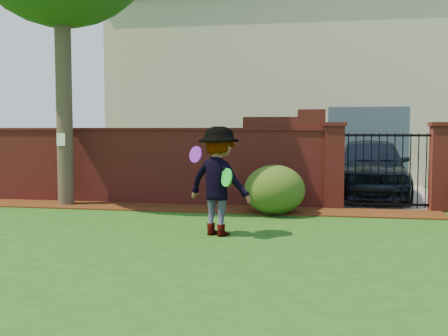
% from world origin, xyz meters
% --- Properties ---
extents(ground, '(80.00, 80.00, 0.01)m').
position_xyz_m(ground, '(0.00, 0.00, -0.01)').
color(ground, '#1B4912').
rests_on(ground, ground).
extents(mulch_bed, '(11.10, 1.08, 0.03)m').
position_xyz_m(mulch_bed, '(-0.95, 3.34, 0.01)').
color(mulch_bed, '#391B0A').
rests_on(mulch_bed, ground).
extents(brick_wall, '(8.70, 0.31, 2.16)m').
position_xyz_m(brick_wall, '(-2.01, 4.00, 0.93)').
color(brick_wall, maroon).
rests_on(brick_wall, ground).
extents(pillar_left, '(0.50, 0.50, 1.88)m').
position_xyz_m(pillar_left, '(2.40, 4.00, 0.96)').
color(pillar_left, maroon).
rests_on(pillar_left, ground).
extents(pillar_right, '(0.50, 0.50, 1.88)m').
position_xyz_m(pillar_right, '(4.60, 4.00, 0.96)').
color(pillar_right, maroon).
rests_on(pillar_right, ground).
extents(iron_gate, '(1.78, 0.03, 1.60)m').
position_xyz_m(iron_gate, '(3.50, 4.00, 0.85)').
color(iron_gate, black).
rests_on(iron_gate, ground).
extents(driveway, '(3.20, 8.00, 0.01)m').
position_xyz_m(driveway, '(3.50, 8.00, 0.01)').
color(driveway, gray).
rests_on(driveway, ground).
extents(house, '(12.40, 6.40, 6.30)m').
position_xyz_m(house, '(1.00, 12.00, 3.16)').
color(house, beige).
rests_on(house, ground).
extents(car, '(2.08, 4.62, 1.54)m').
position_xyz_m(car, '(3.33, 5.90, 0.77)').
color(car, black).
rests_on(car, ground).
extents(paper_notice, '(0.20, 0.01, 0.28)m').
position_xyz_m(paper_notice, '(-3.60, 3.21, 1.50)').
color(paper_notice, white).
rests_on(paper_notice, tree).
extents(shrub_left, '(1.24, 1.24, 1.01)m').
position_xyz_m(shrub_left, '(1.20, 2.92, 0.51)').
color(shrub_left, '#214514').
rests_on(shrub_left, ground).
extents(man, '(1.32, 1.07, 1.78)m').
position_xyz_m(man, '(0.47, 0.62, 0.89)').
color(man, gray).
rests_on(man, ground).
extents(frisbee_purple, '(0.28, 0.22, 0.28)m').
position_xyz_m(frisbee_purple, '(0.08, 0.73, 1.32)').
color(frisbee_purple, purple).
rests_on(frisbee_purple, man).
extents(frisbee_green, '(0.25, 0.26, 0.29)m').
position_xyz_m(frisbee_green, '(0.66, 0.37, 0.98)').
color(frisbee_green, green).
rests_on(frisbee_green, man).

